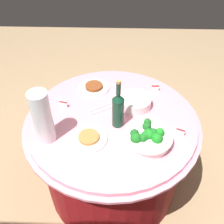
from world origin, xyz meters
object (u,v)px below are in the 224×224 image
object	(u,v)px
wine_bottle	(118,109)
food_plate_stir_fry	(94,87)
label_placard_mid	(155,87)
label_placard_front	(181,131)
label_placard_rear	(63,103)
plate_stack	(135,102)
serving_tongs	(101,109)
broccoli_bowl	(148,137)
decorative_fruit_vase	(43,119)
food_plate_peanuts	(89,138)

from	to	relation	value
wine_bottle	food_plate_stir_fry	xyz separation A→B (m)	(0.18, -0.37, -0.12)
food_plate_stir_fry	label_placard_mid	distance (m)	0.45
label_placard_front	label_placard_rear	distance (m)	0.79
plate_stack	serving_tongs	bearing A→B (deg)	10.63
broccoli_bowl	plate_stack	world-z (taller)	broccoli_bowl
wine_bottle	broccoli_bowl	bearing A→B (deg)	140.16
food_plate_stir_fry	label_placard_rear	bearing A→B (deg)	48.28
plate_stack	decorative_fruit_vase	xyz separation A→B (m)	(0.54, 0.31, 0.13)
wine_bottle	serving_tongs	xyz separation A→B (m)	(0.12, -0.14, -0.12)
broccoli_bowl	wine_bottle	bearing A→B (deg)	-39.84
wine_bottle	label_placard_rear	xyz separation A→B (m)	(0.37, -0.15, -0.10)
food_plate_peanuts	label_placard_mid	xyz separation A→B (m)	(-0.44, -0.49, 0.02)
label_placard_mid	label_placard_rear	xyz separation A→B (m)	(0.64, 0.20, 0.00)
plate_stack	label_placard_rear	xyz separation A→B (m)	(0.49, 0.02, -0.00)
plate_stack	label_placard_front	xyz separation A→B (m)	(-0.26, 0.26, -0.00)
food_plate_stir_fry	label_placard_front	size ratio (longest dim) A/B	4.00
plate_stack	food_plate_stir_fry	size ratio (longest dim) A/B	0.95
broccoli_bowl	food_plate_peanuts	world-z (taller)	broccoli_bowl
decorative_fruit_vase	food_plate_stir_fry	world-z (taller)	decorative_fruit_vase
serving_tongs	label_placard_mid	bearing A→B (deg)	-150.15
plate_stack	label_placard_rear	size ratio (longest dim) A/B	3.82
plate_stack	label_placard_rear	bearing A→B (deg)	2.93
serving_tongs	food_plate_peanuts	xyz separation A→B (m)	(0.05, 0.27, 0.01)
decorative_fruit_vase	label_placard_rear	world-z (taller)	decorative_fruit_vase
plate_stack	decorative_fruit_vase	bearing A→B (deg)	30.09
food_plate_peanuts	label_placard_front	size ratio (longest dim) A/B	4.00
plate_stack	label_placard_front	size ratio (longest dim) A/B	3.82
broccoli_bowl	label_placard_rear	world-z (taller)	broccoli_bowl
decorative_fruit_vase	serving_tongs	distance (m)	0.43
decorative_fruit_vase	serving_tongs	world-z (taller)	decorative_fruit_vase
plate_stack	label_placard_mid	xyz separation A→B (m)	(-0.15, -0.18, -0.00)
food_plate_stir_fry	label_placard_mid	bearing A→B (deg)	178.71
broccoli_bowl	wine_bottle	xyz separation A→B (m)	(0.18, -0.15, 0.08)
decorative_fruit_vase	label_placard_mid	xyz separation A→B (m)	(-0.69, -0.49, -0.13)
serving_tongs	food_plate_stir_fry	xyz separation A→B (m)	(0.06, -0.23, 0.01)
decorative_fruit_vase	label_placard_rear	bearing A→B (deg)	-99.85
decorative_fruit_vase	food_plate_peanuts	world-z (taller)	decorative_fruit_vase
food_plate_peanuts	label_placard_front	xyz separation A→B (m)	(-0.55, -0.06, 0.02)
decorative_fruit_vase	serving_tongs	size ratio (longest dim) A/B	2.14
wine_bottle	food_plate_peanuts	xyz separation A→B (m)	(0.17, 0.13, -0.12)
serving_tongs	label_placard_rear	bearing A→B (deg)	-4.29
food_plate_peanuts	label_placard_mid	size ratio (longest dim) A/B	4.00
broccoli_bowl	label_placard_mid	bearing A→B (deg)	-100.18
label_placard_front	label_placard_mid	xyz separation A→B (m)	(0.11, -0.43, 0.00)
serving_tongs	label_placard_rear	distance (m)	0.26
label_placard_front	plate_stack	bearing A→B (deg)	-44.43
wine_bottle	food_plate_stir_fry	distance (m)	0.43
plate_stack	food_plate_stir_fry	world-z (taller)	plate_stack
wine_bottle	label_placard_rear	distance (m)	0.41
serving_tongs	label_placard_mid	distance (m)	0.44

